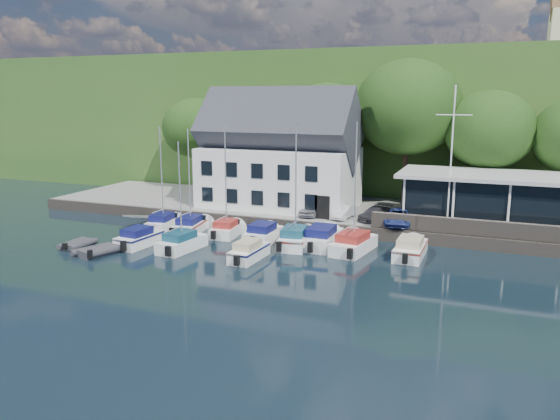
{
  "coord_description": "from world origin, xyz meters",
  "views": [
    {
      "loc": [
        11.9,
        -30.68,
        11.23
      ],
      "look_at": [
        -3.95,
        9.0,
        2.26
      ],
      "focal_mm": 35.0,
      "sensor_mm": 36.0,
      "label": 1
    }
  ],
  "objects_px": {
    "boat_r1_0": "(162,179)",
    "boat_r2_0": "(139,236)",
    "dinghy_0": "(78,243)",
    "dinghy_1": "(98,249)",
    "boat_r1_3": "(263,232)",
    "harbor_building": "(279,160)",
    "boat_r1_2": "(226,186)",
    "boat_r1_4": "(296,186)",
    "boat_r1_6": "(355,189)",
    "car_dgrey": "(375,214)",
    "boat_r1_5": "(322,236)",
    "boat_r1_7": "(411,247)",
    "boat_r2_1": "(180,191)",
    "club_pavilion": "(482,198)",
    "car_silver": "(309,208)",
    "flagpole": "(451,159)",
    "boat_r2_2": "(249,250)",
    "boat_r1_1": "(189,181)",
    "car_blue": "(400,216)",
    "car_white": "(344,212)"
  },
  "relations": [
    {
      "from": "boat_r1_2",
      "to": "harbor_building",
      "type": "bearing_deg",
      "value": 76.5
    },
    {
      "from": "car_silver",
      "to": "car_dgrey",
      "type": "xyz_separation_m",
      "value": [
        5.74,
        0.24,
        -0.08
      ]
    },
    {
      "from": "boat_r1_4",
      "to": "dinghy_1",
      "type": "xyz_separation_m",
      "value": [
        -12.44,
        -7.37,
        -4.28
      ]
    },
    {
      "from": "boat_r1_3",
      "to": "boat_r1_7",
      "type": "relative_size",
      "value": 0.88
    },
    {
      "from": "boat_r1_3",
      "to": "dinghy_1",
      "type": "distance_m",
      "value": 12.31
    },
    {
      "from": "boat_r1_5",
      "to": "boat_r1_2",
      "type": "bearing_deg",
      "value": 179.46
    },
    {
      "from": "car_white",
      "to": "boat_r1_5",
      "type": "height_order",
      "value": "car_white"
    },
    {
      "from": "boat_r1_5",
      "to": "boat_r2_1",
      "type": "bearing_deg",
      "value": -152.4
    },
    {
      "from": "boat_r1_5",
      "to": "club_pavilion",
      "type": "bearing_deg",
      "value": 35.73
    },
    {
      "from": "harbor_building",
      "to": "car_silver",
      "type": "bearing_deg",
      "value": -36.62
    },
    {
      "from": "boat_r1_5",
      "to": "dinghy_1",
      "type": "bearing_deg",
      "value": -150.89
    },
    {
      "from": "harbor_building",
      "to": "car_white",
      "type": "xyz_separation_m",
      "value": [
        7.1,
        -3.01,
        -3.8
      ]
    },
    {
      "from": "harbor_building",
      "to": "boat_r1_2",
      "type": "xyz_separation_m",
      "value": [
        -1.16,
        -8.68,
        -1.19
      ]
    },
    {
      "from": "boat_r1_3",
      "to": "boat_r1_6",
      "type": "distance_m",
      "value": 8.23
    },
    {
      "from": "boat_r1_0",
      "to": "boat_r2_2",
      "type": "distance_m",
      "value": 12.29
    },
    {
      "from": "boat_r1_5",
      "to": "boat_r1_0",
      "type": "bearing_deg",
      "value": 179.46
    },
    {
      "from": "boat_r1_2",
      "to": "car_silver",
      "type": "bearing_deg",
      "value": 42.33
    },
    {
      "from": "boat_r1_5",
      "to": "boat_r2_1",
      "type": "distance_m",
      "value": 11.19
    },
    {
      "from": "boat_r1_7",
      "to": "boat_r1_4",
      "type": "bearing_deg",
      "value": -176.88
    },
    {
      "from": "car_dgrey",
      "to": "boat_r1_6",
      "type": "relative_size",
      "value": 0.4
    },
    {
      "from": "car_silver",
      "to": "boat_r1_6",
      "type": "relative_size",
      "value": 0.39
    },
    {
      "from": "club_pavilion",
      "to": "boat_r1_0",
      "type": "relative_size",
      "value": 1.52
    },
    {
      "from": "dinghy_0",
      "to": "dinghy_1",
      "type": "height_order",
      "value": "dinghy_1"
    },
    {
      "from": "club_pavilion",
      "to": "boat_r2_2",
      "type": "distance_m",
      "value": 20.06
    },
    {
      "from": "boat_r1_7",
      "to": "boat_r1_5",
      "type": "bearing_deg",
      "value": 176.7
    },
    {
      "from": "flagpole",
      "to": "boat_r2_2",
      "type": "height_order",
      "value": "flagpole"
    },
    {
      "from": "club_pavilion",
      "to": "boat_r1_7",
      "type": "xyz_separation_m",
      "value": [
        -4.33,
        -8.58,
        -2.32
      ]
    },
    {
      "from": "boat_r1_7",
      "to": "boat_r1_2",
      "type": "bearing_deg",
      "value": 178.83
    },
    {
      "from": "boat_r1_0",
      "to": "boat_r2_0",
      "type": "relative_size",
      "value": 1.56
    },
    {
      "from": "car_white",
      "to": "flagpole",
      "type": "relative_size",
      "value": 0.3
    },
    {
      "from": "car_white",
      "to": "club_pavilion",
      "type": "bearing_deg",
      "value": 20.49
    },
    {
      "from": "boat_r1_3",
      "to": "boat_r1_5",
      "type": "xyz_separation_m",
      "value": [
        4.62,
        0.62,
        0.01
      ]
    },
    {
      "from": "flagpole",
      "to": "boat_r1_5",
      "type": "relative_size",
      "value": 1.55
    },
    {
      "from": "car_white",
      "to": "boat_r1_3",
      "type": "bearing_deg",
      "value": -119.61
    },
    {
      "from": "car_blue",
      "to": "harbor_building",
      "type": "bearing_deg",
      "value": 160.3
    },
    {
      "from": "boat_r1_2",
      "to": "flagpole",
      "type": "bearing_deg",
      "value": 10.48
    },
    {
      "from": "boat_r1_1",
      "to": "boat_r1_0",
      "type": "bearing_deg",
      "value": 170.61
    },
    {
      "from": "boat_r1_1",
      "to": "boat_r1_3",
      "type": "relative_size",
      "value": 1.54
    },
    {
      "from": "car_silver",
      "to": "boat_r1_4",
      "type": "distance_m",
      "value": 7.3
    },
    {
      "from": "boat_r1_4",
      "to": "boat_r1_7",
      "type": "height_order",
      "value": "boat_r1_4"
    },
    {
      "from": "harbor_building",
      "to": "boat_r1_4",
      "type": "height_order",
      "value": "harbor_building"
    },
    {
      "from": "car_blue",
      "to": "dinghy_0",
      "type": "bearing_deg",
      "value": -153.4
    },
    {
      "from": "car_blue",
      "to": "boat_r2_1",
      "type": "relative_size",
      "value": 0.44
    },
    {
      "from": "boat_r1_2",
      "to": "boat_r1_6",
      "type": "distance_m",
      "value": 10.8
    },
    {
      "from": "boat_r1_4",
      "to": "boat_r1_6",
      "type": "height_order",
      "value": "boat_r1_6"
    },
    {
      "from": "car_blue",
      "to": "boat_r2_0",
      "type": "bearing_deg",
      "value": -153.17
    },
    {
      "from": "car_dgrey",
      "to": "boat_r1_0",
      "type": "xyz_separation_m",
      "value": [
        -16.9,
        -6.0,
        2.81
      ]
    },
    {
      "from": "club_pavilion",
      "to": "boat_r1_1",
      "type": "distance_m",
      "value": 24.0
    },
    {
      "from": "boat_r2_2",
      "to": "club_pavilion",
      "type": "bearing_deg",
      "value": 44.42
    },
    {
      "from": "dinghy_0",
      "to": "dinghy_1",
      "type": "relative_size",
      "value": 0.88
    }
  ]
}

